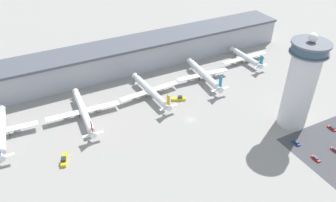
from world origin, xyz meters
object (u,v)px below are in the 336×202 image
(airplane_gate_bravo, at_px, (84,111))
(car_green_van, at_px, (335,150))
(airplane_gate_charlie, at_px, (150,91))
(airplane_gate_echo, at_px, (246,58))
(service_truck_catering, at_px, (64,160))
(control_tower, at_px, (301,84))
(airplane_gate_delta, at_px, (204,74))
(car_blue_compact, at_px, (296,143))
(car_silver_sedan, at_px, (332,128))
(service_truck_fuel, at_px, (179,99))
(car_navy_sedan, at_px, (316,158))
(airplane_gate_alpha, at_px, (2,131))

(airplane_gate_bravo, xyz_separation_m, car_green_van, (101.41, -82.25, -3.30))
(airplane_gate_charlie, xyz_separation_m, airplane_gate_echo, (78.80, 9.42, -0.15))
(service_truck_catering, bearing_deg, control_tower, -12.86)
(airplane_gate_delta, xyz_separation_m, car_green_van, (21.35, -86.16, -3.83))
(airplane_gate_delta, relative_size, airplane_gate_echo, 1.15)
(car_green_van, bearing_deg, car_blue_compact, 136.61)
(car_blue_compact, distance_m, car_silver_sedan, 25.46)
(airplane_gate_charlie, bearing_deg, airplane_gate_delta, 3.06)
(service_truck_fuel, relative_size, car_green_van, 1.92)
(car_green_van, bearing_deg, service_truck_catering, 156.16)
(control_tower, relative_size, car_navy_sedan, 11.13)
(airplane_gate_charlie, height_order, car_green_van, airplane_gate_charlie)
(service_truck_fuel, bearing_deg, car_blue_compact, -61.07)
(airplane_gate_echo, relative_size, service_truck_catering, 4.27)
(airplane_gate_bravo, bearing_deg, airplane_gate_echo, 5.35)
(airplane_gate_delta, bearing_deg, car_blue_compact, -83.60)
(airplane_gate_charlie, relative_size, car_silver_sedan, 9.03)
(control_tower, height_order, car_green_van, control_tower)
(car_blue_compact, relative_size, car_silver_sedan, 0.91)
(airplane_gate_charlie, bearing_deg, car_green_van, -54.40)
(car_navy_sedan, bearing_deg, airplane_gate_echo, 71.36)
(airplane_gate_alpha, distance_m, service_truck_fuel, 96.76)
(airplane_gate_bravo, xyz_separation_m, airplane_gate_charlie, (41.22, 1.83, 0.30))
(airplane_gate_echo, height_order, service_truck_fuel, airplane_gate_echo)
(airplane_gate_alpha, relative_size, service_truck_fuel, 5.08)
(control_tower, height_order, car_navy_sedan, control_tower)
(airplane_gate_charlie, xyz_separation_m, service_truck_catering, (-58.72, -31.52, -3.18))
(car_blue_compact, bearing_deg, airplane_gate_delta, 96.40)
(service_truck_fuel, height_order, car_blue_compact, service_truck_fuel)
(service_truck_catering, bearing_deg, car_green_van, -23.84)
(car_blue_compact, bearing_deg, service_truck_catering, 159.21)
(car_green_van, xyz_separation_m, car_navy_sedan, (-12.91, 0.04, 0.00))
(airplane_gate_bravo, distance_m, car_navy_sedan, 120.84)
(car_navy_sedan, bearing_deg, airplane_gate_alpha, 147.14)
(airplane_gate_charlie, xyz_separation_m, car_navy_sedan, (47.28, -84.04, -3.61))
(car_navy_sedan, bearing_deg, airplane_gate_bravo, 137.11)
(airplane_gate_bravo, xyz_separation_m, airplane_gate_delta, (80.05, 3.90, 0.53))
(airplane_gate_delta, height_order, car_green_van, airplane_gate_delta)
(service_truck_catering, xyz_separation_m, car_green_van, (118.91, -52.55, -0.43))
(airplane_gate_charlie, xyz_separation_m, service_truck_fuel, (13.55, -11.00, -3.21))
(airplane_gate_delta, relative_size, service_truck_catering, 4.91)
(service_truck_fuel, bearing_deg, control_tower, -47.38)
(control_tower, xyz_separation_m, airplane_gate_alpha, (-139.23, 57.69, -20.89))
(airplane_gate_bravo, height_order, car_silver_sedan, airplane_gate_bravo)
(car_silver_sedan, relative_size, car_navy_sedan, 1.03)
(car_green_van, relative_size, car_navy_sedan, 0.95)
(control_tower, bearing_deg, airplane_gate_delta, 106.58)
(car_blue_compact, height_order, car_green_van, car_blue_compact)
(airplane_gate_echo, bearing_deg, airplane_gate_charlie, -173.18)
(service_truck_fuel, bearing_deg, airplane_gate_delta, 27.34)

